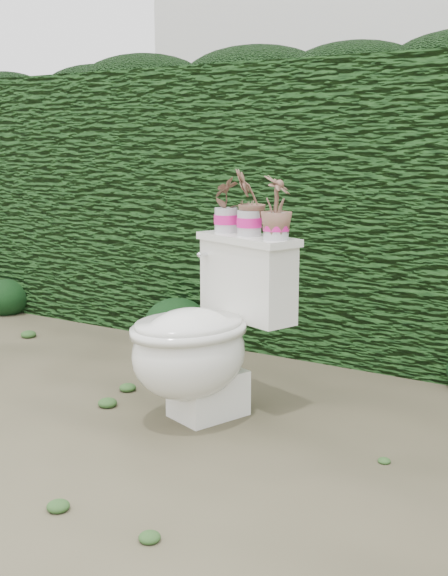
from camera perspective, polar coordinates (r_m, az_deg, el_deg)
The scene contains 8 objects.
ground at distance 3.06m, azimuth -1.83°, elevation -11.08°, with size 60.00×60.00×0.00m, color #6D664B.
hedge at distance 4.27m, azimuth 10.09°, elevation 6.21°, with size 8.00×1.00×1.60m, color #23511B.
toilet at distance 3.08m, azimuth -1.56°, elevation -3.95°, with size 0.66×0.79×0.78m.
potted_plant_left at distance 3.25m, azimuth 0.17°, elevation 6.48°, with size 0.12×0.08×0.23m, color #296820.
potted_plant_center at distance 3.13m, azimuth 2.01°, elevation 6.64°, with size 0.15×0.12×0.27m, color #296820.
potted_plant_right at distance 3.00m, azimuth 4.16°, elevation 6.20°, with size 0.14×0.14×0.25m, color #296820.
liriope_clump_0 at distance 5.29m, azimuth -16.91°, elevation -0.46°, with size 0.33×0.33×0.27m, color #133613.
liriope_clump_1 at distance 4.27m, azimuth -3.77°, elevation -2.45°, with size 0.38×0.38×0.31m, color #133613.
Camera 1 is at (1.57, -2.36, 1.17)m, focal length 45.00 mm.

